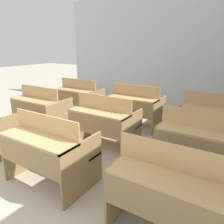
% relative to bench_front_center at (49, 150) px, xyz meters
% --- Properties ---
extents(wall_back, '(6.44, 0.06, 3.12)m').
position_rel_bench_front_center_xyz_m(wall_back, '(-0.23, 4.55, 1.10)').
color(wall_back, silver).
rests_on(wall_back, ground_plane).
extents(bench_front_center, '(1.06, 0.72, 0.92)m').
position_rel_bench_front_center_xyz_m(bench_front_center, '(0.00, 0.00, 0.00)').
color(bench_front_center, olive).
rests_on(bench_front_center, ground_plane).
extents(bench_front_right, '(1.06, 0.72, 0.92)m').
position_rel_bench_front_center_xyz_m(bench_front_right, '(1.57, 0.02, 0.00)').
color(bench_front_right, olive).
rests_on(bench_front_right, ground_plane).
extents(bench_second_left, '(1.06, 0.72, 0.92)m').
position_rel_bench_front_center_xyz_m(bench_second_left, '(-1.57, 1.21, 0.00)').
color(bench_second_left, '#97794F').
rests_on(bench_second_left, ground_plane).
extents(bench_second_center, '(1.06, 0.72, 0.92)m').
position_rel_bench_front_center_xyz_m(bench_second_center, '(0.00, 1.23, 0.00)').
color(bench_second_center, '#987A4F').
rests_on(bench_second_center, ground_plane).
extents(bench_second_right, '(1.06, 0.72, 0.92)m').
position_rel_bench_front_center_xyz_m(bench_second_right, '(1.56, 1.21, 0.00)').
color(bench_second_right, '#9A7B51').
rests_on(bench_second_right, ground_plane).
extents(bench_third_left, '(1.06, 0.72, 0.92)m').
position_rel_bench_front_center_xyz_m(bench_third_left, '(-1.57, 2.41, 0.00)').
color(bench_third_left, '#95764C').
rests_on(bench_third_left, ground_plane).
extents(bench_third_center, '(1.06, 0.72, 0.92)m').
position_rel_bench_front_center_xyz_m(bench_third_center, '(0.01, 2.43, 0.00)').
color(bench_third_center, '#95764C').
rests_on(bench_third_center, ground_plane).
extents(bench_third_right, '(1.06, 0.72, 0.92)m').
position_rel_bench_front_center_xyz_m(bench_third_right, '(1.55, 2.42, 0.00)').
color(bench_third_right, '#95774D').
rests_on(bench_third_right, ground_plane).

